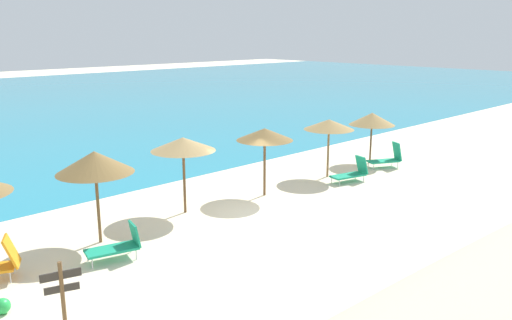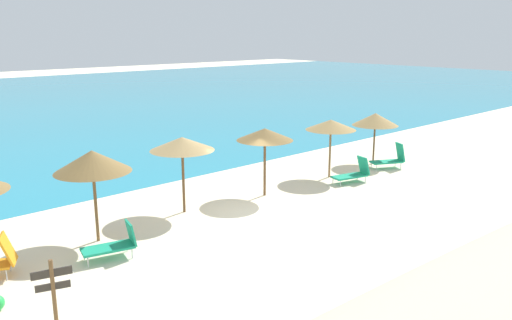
{
  "view_description": "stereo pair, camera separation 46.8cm",
  "coord_description": "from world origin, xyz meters",
  "px_view_note": "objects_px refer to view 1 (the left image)",
  "views": [
    {
      "loc": [
        -12.26,
        -12.64,
        6.36
      ],
      "look_at": [
        1.42,
        1.63,
        1.52
      ],
      "focal_mm": 36.61,
      "sensor_mm": 36.0,
      "label": 1
    },
    {
      "loc": [
        -11.91,
        -12.96,
        6.36
      ],
      "look_at": [
        1.42,
        1.63,
        1.52
      ],
      "focal_mm": 36.61,
      "sensor_mm": 36.0,
      "label": 2
    }
  ],
  "objects_px": {
    "beach_umbrella_4": "(329,125)",
    "beach_umbrella_5": "(372,119)",
    "beach_umbrella_2": "(183,144)",
    "wooden_signpost": "(62,292)",
    "beach_umbrella_1": "(95,162)",
    "lounge_chair_3": "(118,245)",
    "beach_umbrella_3": "(265,135)",
    "lounge_chair_2": "(388,158)",
    "lounge_chair_1": "(352,172)",
    "beach_ball": "(2,306)"
  },
  "relations": [
    {
      "from": "beach_umbrella_4",
      "to": "lounge_chair_1",
      "type": "distance_m",
      "value": 2.34
    },
    {
      "from": "beach_umbrella_1",
      "to": "beach_umbrella_3",
      "type": "bearing_deg",
      "value": -0.85
    },
    {
      "from": "wooden_signpost",
      "to": "beach_umbrella_1",
      "type": "bearing_deg",
      "value": 70.67
    },
    {
      "from": "beach_umbrella_3",
      "to": "beach_ball",
      "type": "distance_m",
      "value": 11.25
    },
    {
      "from": "beach_umbrella_5",
      "to": "lounge_chair_1",
      "type": "height_order",
      "value": "beach_umbrella_5"
    },
    {
      "from": "lounge_chair_1",
      "to": "lounge_chair_2",
      "type": "distance_m",
      "value": 3.29
    },
    {
      "from": "beach_umbrella_2",
      "to": "beach_umbrella_3",
      "type": "relative_size",
      "value": 1.02
    },
    {
      "from": "beach_umbrella_2",
      "to": "beach_ball",
      "type": "distance_m",
      "value": 8.12
    },
    {
      "from": "beach_umbrella_5",
      "to": "beach_umbrella_1",
      "type": "bearing_deg",
      "value": -179.83
    },
    {
      "from": "beach_ball",
      "to": "wooden_signpost",
      "type": "bearing_deg",
      "value": -69.77
    },
    {
      "from": "lounge_chair_1",
      "to": "lounge_chair_3",
      "type": "bearing_deg",
      "value": 105.15
    },
    {
      "from": "beach_umbrella_1",
      "to": "beach_umbrella_4",
      "type": "xyz_separation_m",
      "value": [
        11.11,
        -0.1,
        -0.18
      ]
    },
    {
      "from": "beach_umbrella_3",
      "to": "beach_ball",
      "type": "height_order",
      "value": "beach_umbrella_3"
    },
    {
      "from": "beach_umbrella_2",
      "to": "lounge_chair_2",
      "type": "xyz_separation_m",
      "value": [
        10.98,
        -1.48,
        -2.06
      ]
    },
    {
      "from": "beach_umbrella_4",
      "to": "lounge_chair_2",
      "type": "height_order",
      "value": "beach_umbrella_4"
    },
    {
      "from": "beach_umbrella_5",
      "to": "lounge_chair_3",
      "type": "distance_m",
      "value": 15.08
    },
    {
      "from": "beach_umbrella_4",
      "to": "beach_umbrella_3",
      "type": "bearing_deg",
      "value": -179.92
    },
    {
      "from": "wooden_signpost",
      "to": "lounge_chair_3",
      "type": "bearing_deg",
      "value": 60.17
    },
    {
      "from": "beach_umbrella_4",
      "to": "wooden_signpost",
      "type": "relative_size",
      "value": 1.54
    },
    {
      "from": "lounge_chair_3",
      "to": "beach_umbrella_2",
      "type": "bearing_deg",
      "value": -48.8
    },
    {
      "from": "beach_umbrella_3",
      "to": "beach_umbrella_5",
      "type": "relative_size",
      "value": 1.08
    },
    {
      "from": "beach_umbrella_3",
      "to": "lounge_chair_2",
      "type": "relative_size",
      "value": 1.59
    },
    {
      "from": "beach_umbrella_4",
      "to": "beach_umbrella_5",
      "type": "relative_size",
      "value": 1.04
    },
    {
      "from": "lounge_chair_2",
      "to": "beach_umbrella_1",
      "type": "bearing_deg",
      "value": 113.49
    },
    {
      "from": "beach_umbrella_2",
      "to": "beach_ball",
      "type": "height_order",
      "value": "beach_umbrella_2"
    },
    {
      "from": "beach_umbrella_3",
      "to": "lounge_chair_2",
      "type": "distance_m",
      "value": 7.78
    },
    {
      "from": "beach_umbrella_5",
      "to": "lounge_chair_1",
      "type": "relative_size",
      "value": 1.41
    },
    {
      "from": "beach_umbrella_1",
      "to": "lounge_chair_2",
      "type": "xyz_separation_m",
      "value": [
        14.54,
        -1.05,
        -2.1
      ]
    },
    {
      "from": "beach_umbrella_3",
      "to": "lounge_chair_1",
      "type": "distance_m",
      "value": 4.82
    },
    {
      "from": "beach_umbrella_1",
      "to": "lounge_chair_2",
      "type": "distance_m",
      "value": 14.73
    },
    {
      "from": "beach_umbrella_3",
      "to": "beach_ball",
      "type": "relative_size",
      "value": 7.24
    },
    {
      "from": "beach_umbrella_4",
      "to": "beach_umbrella_5",
      "type": "bearing_deg",
      "value": 2.28
    },
    {
      "from": "beach_umbrella_2",
      "to": "lounge_chair_1",
      "type": "distance_m",
      "value": 8.18
    },
    {
      "from": "beach_umbrella_4",
      "to": "beach_umbrella_5",
      "type": "xyz_separation_m",
      "value": [
        3.56,
        0.14,
        -0.16
      ]
    },
    {
      "from": "beach_umbrella_2",
      "to": "lounge_chair_3",
      "type": "xyz_separation_m",
      "value": [
        -3.78,
        -1.95,
        -2.1
      ]
    },
    {
      "from": "beach_umbrella_5",
      "to": "lounge_chair_2",
      "type": "xyz_separation_m",
      "value": [
        -0.13,
        -1.09,
        -1.76
      ]
    },
    {
      "from": "beach_umbrella_3",
      "to": "lounge_chair_3",
      "type": "relative_size",
      "value": 1.68
    },
    {
      "from": "lounge_chair_1",
      "to": "beach_ball",
      "type": "bearing_deg",
      "value": 108.1
    },
    {
      "from": "beach_umbrella_1",
      "to": "beach_umbrella_2",
      "type": "xyz_separation_m",
      "value": [
        3.56,
        0.43,
        -0.04
      ]
    },
    {
      "from": "beach_umbrella_2",
      "to": "beach_umbrella_3",
      "type": "bearing_deg",
      "value": -8.55
    },
    {
      "from": "beach_umbrella_5",
      "to": "lounge_chair_3",
      "type": "height_order",
      "value": "beach_umbrella_5"
    },
    {
      "from": "beach_umbrella_2",
      "to": "lounge_chair_2",
      "type": "bearing_deg",
      "value": -7.66
    },
    {
      "from": "beach_umbrella_4",
      "to": "beach_umbrella_2",
      "type": "bearing_deg",
      "value": 176.02
    },
    {
      "from": "lounge_chair_2",
      "to": "beach_ball",
      "type": "bearing_deg",
      "value": 121.7
    },
    {
      "from": "wooden_signpost",
      "to": "beach_umbrella_4",
      "type": "bearing_deg",
      "value": 32.49
    },
    {
      "from": "beach_umbrella_2",
      "to": "wooden_signpost",
      "type": "height_order",
      "value": "beach_umbrella_2"
    },
    {
      "from": "beach_umbrella_1",
      "to": "beach_umbrella_3",
      "type": "xyz_separation_m",
      "value": [
        7.09,
        -0.1,
        -0.09
      ]
    },
    {
      "from": "lounge_chair_2",
      "to": "lounge_chair_3",
      "type": "distance_m",
      "value": 14.77
    },
    {
      "from": "beach_umbrella_1",
      "to": "lounge_chair_3",
      "type": "bearing_deg",
      "value": -98.26
    },
    {
      "from": "beach_umbrella_4",
      "to": "lounge_chair_1",
      "type": "relative_size",
      "value": 1.46
    }
  ]
}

